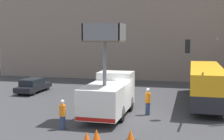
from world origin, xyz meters
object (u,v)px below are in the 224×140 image
city_bus (206,81)px  road_worker_near_truck (62,115)px  traffic_cone_mid_road (131,136)px  parked_car_curbside (33,85)px  traffic_light_pole (224,62)px  utility_truck (109,94)px  traffic_cone_near_truck (96,137)px  road_worker_directing (148,101)px  traffic_cone_far_side (87,138)px

city_bus → road_worker_near_truck: (-8.47, -9.86, -0.90)m
traffic_cone_mid_road → parked_car_curbside: size_ratio=0.14×
road_worker_near_truck → traffic_light_pole: bearing=96.7°
utility_truck → traffic_cone_mid_road: bearing=-62.6°
traffic_cone_near_truck → traffic_cone_mid_road: bearing=24.2°
road_worker_directing → traffic_cone_near_truck: (-1.75, -6.49, -0.60)m
parked_car_curbside → city_bus: bearing=-2.7°
utility_truck → road_worker_near_truck: (-1.90, -3.50, -0.72)m
road_worker_near_truck → city_bus: bearing=121.2°
traffic_cone_near_truck → traffic_cone_far_side: traffic_cone_near_truck is taller
traffic_cone_far_side → traffic_light_pole: bearing=41.8°
traffic_light_pole → traffic_cone_far_side: (-7.12, -6.35, -3.53)m
road_worker_directing → utility_truck: bearing=-156.0°
traffic_light_pole → traffic_cone_mid_road: size_ratio=8.63×
utility_truck → traffic_cone_near_truck: utility_truck is taller
traffic_light_pole → road_worker_near_truck: bearing=-155.2°
utility_truck → traffic_light_pole: size_ratio=1.12×
city_bus → parked_car_curbside: bearing=95.0°
utility_truck → road_worker_near_truck: utility_truck is taller
utility_truck → city_bus: bearing=44.1°
traffic_light_pole → traffic_cone_far_side: traffic_light_pole is taller
utility_truck → traffic_cone_near_truck: bearing=-81.9°
traffic_cone_near_truck → parked_car_curbside: 16.19m
traffic_cone_near_truck → traffic_cone_mid_road: 1.80m
parked_car_curbside → traffic_cone_far_side: bearing=-52.1°
city_bus → road_worker_directing: bearing=149.8°
traffic_light_pole → traffic_cone_near_truck: (-6.65, -6.16, -3.46)m
road_worker_directing → parked_car_curbside: (-12.07, 5.97, -0.25)m
traffic_cone_far_side → road_worker_near_truck: bearing=137.0°
traffic_cone_near_truck → traffic_light_pole: bearing=42.8°
road_worker_near_truck → road_worker_directing: road_worker_directing is taller
utility_truck → traffic_light_pole: (7.42, 0.81, 2.22)m
city_bus → traffic_cone_mid_road: size_ratio=18.71×
road_worker_directing → traffic_cone_mid_road: road_worker_directing is taller
road_worker_directing → traffic_light_pole: bearing=-4.3°
road_worker_near_truck → traffic_cone_far_side: 3.06m
traffic_cone_mid_road → traffic_light_pole: bearing=47.2°
utility_truck → road_worker_directing: size_ratio=3.29×
utility_truck → parked_car_curbside: bearing=143.3°
traffic_light_pole → parked_car_curbside: 18.38m
traffic_cone_mid_road → parked_car_curbside: 16.76m
traffic_light_pole → traffic_cone_far_side: 10.17m
road_worker_directing → parked_car_curbside: bearing=153.3°
traffic_light_pole → traffic_cone_near_truck: traffic_light_pole is taller
road_worker_near_truck → traffic_cone_near_truck: bearing=37.0°
road_worker_directing → traffic_cone_near_truck: size_ratio=2.49×
traffic_light_pole → road_worker_directing: (-4.91, 0.33, -2.87)m
utility_truck → traffic_cone_mid_road: (2.40, -4.62, -1.31)m
traffic_light_pole → traffic_cone_far_side: bearing=-138.2°
traffic_cone_near_truck → traffic_cone_far_side: (-0.46, -0.20, -0.06)m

